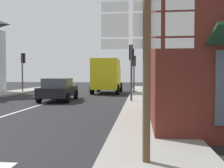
{
  "coord_description": "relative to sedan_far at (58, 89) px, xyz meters",
  "views": [
    {
      "loc": [
        5.56,
        -4.59,
        1.73
      ],
      "look_at": [
        4.18,
        8.15,
        1.24
      ],
      "focal_mm": 41.14,
      "sensor_mm": 36.0,
      "label": 1
    }
  ],
  "objects": [
    {
      "name": "route_sign_post",
      "position": [
        5.38,
        -11.52,
        1.24
      ],
      "size": [
        1.66,
        0.14,
        3.2
      ],
      "color": "brown",
      "rests_on": "ground"
    },
    {
      "name": "traffic_light_near_right",
      "position": [
        4.76,
        -0.66,
        1.83
      ],
      "size": [
        0.3,
        0.49,
        3.49
      ],
      "color": "#47474C",
      "rests_on": "ground"
    },
    {
      "name": "traffic_light_far_left",
      "position": [
        -5.35,
        6.25,
        1.94
      ],
      "size": [
        0.3,
        0.49,
        3.65
      ],
      "color": "#47474C",
      "rests_on": "ground"
    },
    {
      "name": "sidewalk_right",
      "position": [
        5.63,
        -3.59,
        -0.69
      ],
      "size": [
        2.33,
        44.0,
        0.14
      ],
      "primitive_type": "cube",
      "color": "gray",
      "rests_on": "ground"
    },
    {
      "name": "ground_plane",
      "position": [
        -0.3,
        -1.59,
        -0.76
      ],
      "size": [
        80.0,
        80.0,
        0.0
      ],
      "primitive_type": "plane",
      "color": "#232326"
    },
    {
      "name": "lane_centre_stripe",
      "position": [
        -0.3,
        -5.59,
        -0.75
      ],
      "size": [
        0.16,
        12.0,
        0.01
      ],
      "primitive_type": "cube",
      "color": "silver",
      "rests_on": "ground"
    },
    {
      "name": "delivery_truck",
      "position": [
        2.31,
        6.85,
        0.89
      ],
      "size": [
        2.49,
        5.0,
        3.05
      ],
      "color": "yellow",
      "rests_on": "ground"
    },
    {
      "name": "traffic_light_far_right",
      "position": [
        4.76,
        6.24,
        1.7
      ],
      "size": [
        0.3,
        0.49,
        3.32
      ],
      "color": "#47474C",
      "rests_on": "ground"
    },
    {
      "name": "sedan_far",
      "position": [
        0.0,
        0.0,
        0.0
      ],
      "size": [
        2.18,
        4.3,
        1.47
      ],
      "color": "black",
      "rests_on": "ground"
    }
  ]
}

